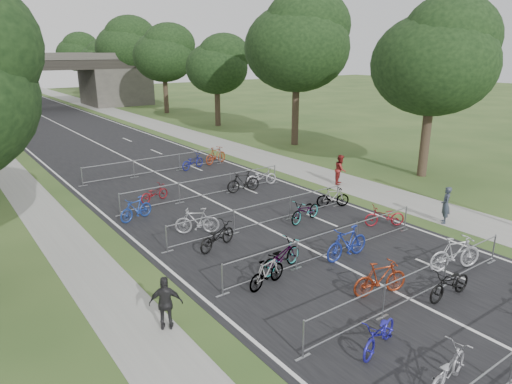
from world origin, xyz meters
The scene contains 38 objects.
road centered at (0.00, 50.00, 0.01)m, with size 11.00×140.00×0.01m, color black.
sidewalk_right centered at (8.00, 50.00, 0.01)m, with size 3.00×140.00×0.01m, color gray.
lane_markings centered at (0.00, 50.00, 0.00)m, with size 0.12×140.00×0.00m, color silver.
overpass_bridge centered at (0.00, 65.00, 3.53)m, with size 31.00×8.00×7.05m.
tree_right_0 centered at (13.11, 15.93, 6.92)m, with size 7.17×7.17×10.93m.
tree_right_1 centered at (13.11, 27.93, 7.90)m, with size 8.18×8.18×12.47m.
tree_right_2 centered at (13.11, 39.93, 5.95)m, with size 6.16×6.16×9.39m.
tree_right_3 centered at (13.11, 51.93, 6.92)m, with size 7.17×7.17×10.93m.
tree_right_4 centered at (13.11, 63.93, 7.90)m, with size 8.18×8.18×12.47m.
tree_right_5 centered at (13.11, 75.93, 5.95)m, with size 6.16×6.16×9.39m.
tree_right_6 centered at (13.11, 87.93, 6.92)m, with size 7.17×7.17×10.93m.
barrier_row_2 centered at (0.00, 7.20, 0.55)m, with size 9.70×0.08×1.10m.
barrier_row_3 centered at (0.00, 11.00, 0.55)m, with size 9.70×0.08×1.10m.
barrier_row_4 centered at (0.00, 15.00, 0.55)m, with size 9.70×0.08×1.10m.
barrier_row_5 centered at (0.00, 20.00, 0.55)m, with size 9.70×0.08×1.10m.
barrier_row_6 centered at (0.00, 26.00, 0.55)m, with size 9.70×0.08×1.10m.
bike_5 centered at (-2.63, 4.49, 0.48)m, with size 0.64×1.84×0.96m, color #A6A6AE.
bike_8 centered at (-2.80, 6.28, 0.47)m, with size 0.63×1.80×0.94m, color #201C9E.
bike_9 centered at (-0.57, 8.11, 0.57)m, with size 0.54×1.91×1.15m, color maroon.
bike_10 centered at (1.03, 6.69, 0.50)m, with size 0.66×1.89×1.00m, color black.
bike_11 centered at (2.92, 7.68, 0.63)m, with size 0.59×2.09×1.26m, color #BABCC2.
bike_12 centered at (-3.13, 10.63, 0.50)m, with size 0.47×1.67×1.01m, color gray.
bike_13 centered at (-2.04, 11.24, 0.54)m, with size 0.72×2.05×1.08m, color gray.
bike_14 centered at (0.55, 10.57, 0.62)m, with size 0.58×2.06×1.24m, color navy.
bike_15 centered at (4.30, 11.85, 0.47)m, with size 0.62×1.78×0.93m, color maroon.
bike_16 centered at (-2.86, 14.18, 0.52)m, with size 0.68×1.96×1.03m, color black.
bike_17 centered at (-2.76, 15.95, 0.56)m, with size 0.53×1.87×1.13m, color #95969C.
bike_18 centered at (1.88, 14.31, 0.52)m, with size 0.69×1.97×1.03m, color gray.
bike_19 centered at (4.30, 15.01, 0.50)m, with size 0.47×1.66×1.00m, color gray.
bike_20 centered at (-4.21, 19.02, 0.53)m, with size 0.50×1.77×1.06m, color #1C3B9A.
bike_21 centered at (-2.44, 21.02, 0.44)m, with size 0.58×1.67×0.88m, color maroon.
bike_22 centered at (2.17, 19.68, 0.57)m, with size 0.54×1.90×1.14m, color black.
bike_23 centered at (3.73, 20.14, 0.49)m, with size 0.65×1.87×0.98m, color #B7B6BE.
bike_26 centered at (2.34, 25.74, 0.50)m, with size 0.67×1.91×1.00m, color navy.
bike_27 centered at (4.30, 26.09, 0.58)m, with size 0.55×1.94×1.16m, color maroon.
pedestrian_a centered at (6.80, 10.54, 0.84)m, with size 0.61×0.40×1.67m, color #2B3341.
pedestrian_b centered at (7.57, 17.67, 0.86)m, with size 0.83×0.65×1.71m, color maroon.
pedestrian_c centered at (-6.80, 10.39, 0.79)m, with size 0.93×0.39×1.58m, color black.
Camera 1 is at (-11.28, 0.03, 7.45)m, focal length 32.00 mm.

